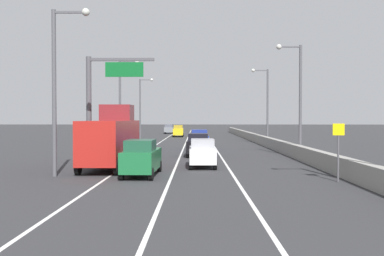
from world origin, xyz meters
The scene contains 19 objects.
ground_plane centered at (0.00, 64.00, 0.00)m, with size 320.00×320.00×0.00m, color #2D2D30.
lane_stripe_left centered at (-5.50, 55.00, 0.00)m, with size 0.16×130.00×0.00m, color silver.
lane_stripe_center centered at (-2.00, 55.00, 0.00)m, with size 0.16×130.00×0.00m, color silver.
lane_stripe_right centered at (1.50, 55.00, 0.00)m, with size 0.16×130.00×0.00m, color silver.
jersey_barrier_right centered at (7.58, 40.00, 0.55)m, with size 0.60×120.00×1.10m, color gray.
overhead_sign_gantry centered at (-7.26, 24.22, 4.73)m, with size 4.68×0.36×7.50m.
speed_advisory_sign centered at (6.68, 16.64, 1.76)m, with size 0.60×0.11×3.00m.
lamp_post_right_second centered at (7.76, 30.66, 5.44)m, with size 2.14×0.44×9.40m.
lamp_post_right_third centered at (7.97, 48.70, 5.44)m, with size 2.14×0.44×9.40m.
lamp_post_left_near centered at (-8.30, 18.61, 5.44)m, with size 2.14×0.44×9.40m.
lamp_post_left_mid centered at (-8.35, 40.27, 5.44)m, with size 2.14×0.44×9.40m.
lamp_post_left_far centered at (-8.99, 61.92, 5.44)m, with size 2.14×0.44×9.40m.
car_gray_0 centered at (-6.37, 87.63, 0.98)m, with size 1.93×4.39×1.97m.
car_black_1 centered at (-0.42, 31.87, 0.99)m, with size 2.09×4.61×1.97m.
car_green_2 centered at (-3.72, 18.91, 1.03)m, with size 1.93×4.78×2.07m.
car_yellow_3 centered at (-3.74, 71.58, 1.03)m, with size 1.84×4.81×2.08m.
car_white_4 centered at (-0.21, 23.36, 0.95)m, with size 1.81×4.16×1.91m.
car_blue_5 centered at (-0.32, 40.19, 1.04)m, with size 2.02×4.61×2.09m.
box_truck centered at (-6.21, 23.05, 1.93)m, with size 2.60×9.04×4.21m.
Camera 1 is at (-0.63, -6.00, 3.27)m, focal length 41.25 mm.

